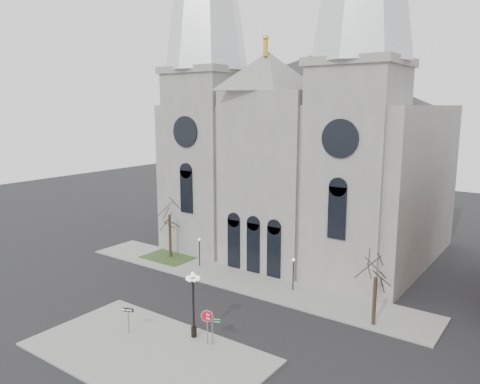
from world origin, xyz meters
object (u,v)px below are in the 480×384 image
Objects in this scene: globe_lamp at (193,296)px; stop_sign at (207,320)px; street_name_sign at (214,328)px; one_way_sign at (128,315)px.

stop_sign is at bearing -6.99° from globe_lamp.
globe_lamp is 2.38× the size of street_name_sign.
stop_sign is 0.51× the size of globe_lamp.
stop_sign is 6.64m from one_way_sign.
one_way_sign is 7.12m from street_name_sign.
stop_sign is at bearing -1.82° from one_way_sign.
globe_lamp is 2.86m from street_name_sign.
globe_lamp reaches higher than one_way_sign.
globe_lamp reaches higher than stop_sign.
one_way_sign is (-4.67, -2.51, -1.87)m from globe_lamp.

